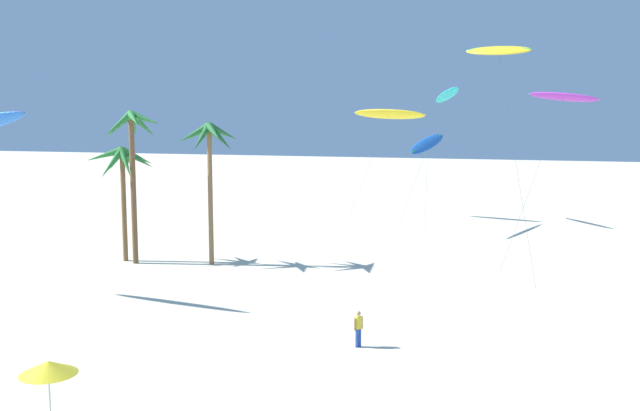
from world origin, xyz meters
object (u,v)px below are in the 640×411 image
Objects in this scene: palm_tree_2 at (209,145)px; flying_kite_6 at (447,95)px; flying_kite_2 at (389,114)px; flying_kite_1 at (563,97)px; beach_umbrella at (48,368)px; palm_tree_1 at (123,166)px; flying_kite_3 at (498,51)px; person_near_left at (358,327)px; palm_tree_0 at (132,140)px; flying_kite_0 at (428,143)px.

palm_tree_2 is 27.88m from flying_kite_6.
flying_kite_6 is at bearing -10.62° from flying_kite_2.
flying_kite_1 reaches higher than palm_tree_2.
beach_umbrella is (-8.09, -50.12, -9.76)m from flying_kite_6.
beach_umbrella is at bearing -65.07° from palm_tree_1.
flying_kite_3 is 23.61m from person_near_left.
beach_umbrella is at bearing -113.95° from flying_kite_3.
flying_kite_1 is 0.94× the size of flying_kite_6.
palm_tree_1 is at bearing -176.54° from palm_tree_2.
flying_kite_6 is (-9.70, 13.91, 0.41)m from flying_kite_1.
flying_kite_3 is at bearing 11.37° from palm_tree_2.
flying_kite_1 is 41.41m from beach_umbrella.
palm_tree_1 reaches higher than beach_umbrella.
flying_kite_2 is (-15.34, 14.96, -1.36)m from flying_kite_1.
palm_tree_1 is 32.01m from flying_kite_6.
palm_tree_2 is at bearing 11.41° from palm_tree_0.
person_near_left is 13.95m from beach_umbrella.
flying_kite_3 is at bearing -63.01° from flying_kite_2.
flying_kite_6 is (18.88, 25.06, 3.36)m from palm_tree_0.
flying_kite_3 is (24.08, 4.85, 5.87)m from palm_tree_0.
palm_tree_0 is 2.33m from palm_tree_1.
flying_kite_6 reaches higher than palm_tree_0.
palm_tree_1 is 31.92m from flying_kite_1.
flying_kite_2 is (14.41, 25.45, 3.50)m from palm_tree_1.
flying_kite_6 is at bearing 80.83° from beach_umbrella.
flying_kite_6 reaches higher than palm_tree_1.
palm_tree_2 is 0.90× the size of flying_kite_2.
palm_tree_1 is 0.68× the size of flying_kite_0.
flying_kite_6 is at bearing 53.00° from palm_tree_0.
palm_tree_2 is at bearing -124.35° from flying_kite_0.
flying_kite_2 is at bearing 87.26° from beach_umbrella.
palm_tree_0 is 26.47m from flying_kite_0.
flying_kite_3 is 6.08× the size of beach_umbrella.
flying_kite_0 is 33.98m from person_near_left.
flying_kite_0 is (12.64, 18.49, -0.58)m from palm_tree_2.
flying_kite_2 is at bearing 98.00° from person_near_left.
palm_tree_2 is 20.24m from flying_kite_3.
flying_kite_6 is (13.69, 24.01, 3.70)m from palm_tree_2.
flying_kite_3 is 21.02m from flying_kite_6.
flying_kite_0 is at bearing -55.12° from flying_kite_2.
palm_tree_1 is at bearing -135.19° from flying_kite_0.
flying_kite_1 reaches higher than flying_kite_2.
palm_tree_0 is 0.82× the size of flying_kite_6.
flying_kite_1 is at bearing 63.84° from beach_umbrella.
palm_tree_1 reaches higher than person_near_left.
palm_tree_0 is at bearing -158.69° from flying_kite_1.
flying_kite_3 is 1.16× the size of flying_kite_6.
palm_tree_1 is at bearing -119.52° from flying_kite_2.
flying_kite_3 reaches higher than flying_kite_6.
palm_tree_2 is 0.66× the size of flying_kite_3.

